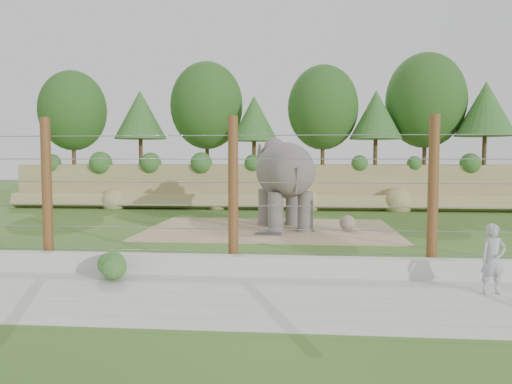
# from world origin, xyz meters

# --- Properties ---
(ground) EXTENTS (90.00, 90.00, 0.00)m
(ground) POSITION_xyz_m (0.00, 0.00, 0.00)
(ground) COLOR #335C22
(ground) RESTS_ON ground
(back_embankment) EXTENTS (30.00, 5.52, 8.77)m
(back_embankment) POSITION_xyz_m (0.59, 12.68, 3.97)
(back_embankment) COLOR #908455
(back_embankment) RESTS_ON ground
(dirt_patch) EXTENTS (10.00, 7.00, 0.02)m
(dirt_patch) POSITION_xyz_m (0.50, 3.00, 0.01)
(dirt_patch) COLOR #967F5A
(dirt_patch) RESTS_ON ground
(drain_grate) EXTENTS (1.00, 0.60, 0.03)m
(drain_grate) POSITION_xyz_m (0.50, 1.60, 0.04)
(drain_grate) COLOR #262628
(drain_grate) RESTS_ON dirt_patch
(elephant) EXTENTS (3.14, 4.97, 3.73)m
(elephant) POSITION_xyz_m (1.06, 3.33, 1.86)
(elephant) COLOR #655E5B
(elephant) RESTS_ON ground
(stone_ball) EXTENTS (0.63, 0.63, 0.63)m
(stone_ball) POSITION_xyz_m (3.59, 2.75, 0.33)
(stone_ball) COLOR gray
(stone_ball) RESTS_ON dirt_patch
(retaining_wall) EXTENTS (26.00, 0.35, 0.50)m
(retaining_wall) POSITION_xyz_m (0.00, -5.00, 0.25)
(retaining_wall) COLOR #B8B4AB
(retaining_wall) RESTS_ON ground
(walkway) EXTENTS (26.00, 4.00, 0.01)m
(walkway) POSITION_xyz_m (0.00, -7.00, 0.01)
(walkway) COLOR #B8B4AB
(walkway) RESTS_ON ground
(barrier_fence) EXTENTS (20.26, 0.26, 4.00)m
(barrier_fence) POSITION_xyz_m (0.00, -4.50, 2.00)
(barrier_fence) COLOR #572E14
(barrier_fence) RESTS_ON ground
(walkway_shrub) EXTENTS (0.67, 0.67, 0.67)m
(walkway_shrub) POSITION_xyz_m (-2.73, -5.80, 0.35)
(walkway_shrub) COLOR #225523
(walkway_shrub) RESTS_ON walkway
(zookeeper) EXTENTS (0.61, 0.45, 1.52)m
(zookeeper) POSITION_xyz_m (5.83, -6.24, 0.77)
(zookeeper) COLOR silver
(zookeeper) RESTS_ON walkway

